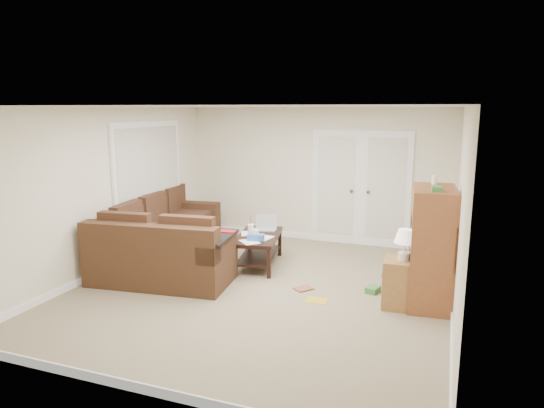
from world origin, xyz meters
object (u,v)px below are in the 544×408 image
at_px(sectional_sofa, 165,243).
at_px(side_cabinet, 403,279).
at_px(tv_armoire, 431,246).
at_px(coffee_table, 259,248).

xyz_separation_m(sectional_sofa, side_cabinet, (3.72, -0.38, -0.00)).
height_order(sectional_sofa, side_cabinet, side_cabinet).
height_order(tv_armoire, side_cabinet, tv_armoire).
bearing_deg(tv_armoire, side_cabinet, -149.33).
bearing_deg(side_cabinet, sectional_sofa, 171.63).
distance_m(sectional_sofa, coffee_table, 1.50).
height_order(sectional_sofa, coffee_table, sectional_sofa).
relative_size(sectional_sofa, tv_armoire, 1.92).
relative_size(tv_armoire, side_cabinet, 1.61).
bearing_deg(coffee_table, sectional_sofa, -170.62).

